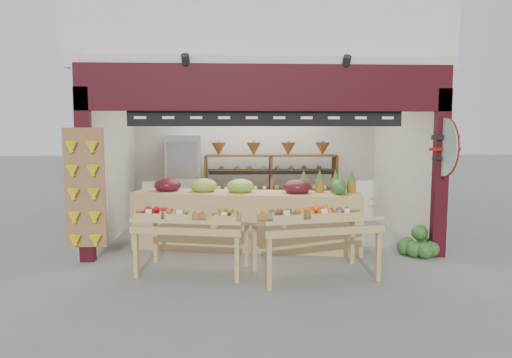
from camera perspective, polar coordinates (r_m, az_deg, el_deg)
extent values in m
plane|color=slate|center=(8.29, 0.72, -7.94)|extent=(60.00, 60.00, 0.00)
cube|color=silver|center=(10.34, -0.04, 3.25)|extent=(5.76, 0.18, 3.00)
cube|color=silver|center=(8.94, -17.67, 2.53)|extent=(0.18, 3.38, 3.00)
cube|color=silver|center=(9.25, 18.05, 2.63)|extent=(0.18, 3.38, 3.00)
cube|color=silver|center=(8.71, 0.50, 13.01)|extent=(5.76, 3.38, 0.12)
cube|color=silver|center=(9.99, 0.13, 18.74)|extent=(6.36, 4.60, 2.40)
cube|color=#33080E|center=(7.03, 1.29, 11.33)|extent=(5.70, 0.14, 0.70)
cube|color=#33080E|center=(7.37, -20.60, 0.38)|extent=(0.22, 0.14, 2.65)
cube|color=#33080E|center=(7.73, 22.06, 0.57)|extent=(0.22, 0.14, 2.65)
cube|color=black|center=(7.03, 1.26, 7.65)|extent=(4.20, 0.05, 0.26)
cylinder|color=white|center=(7.12, 2.04, 9.65)|extent=(0.34, 0.05, 0.34)
cube|color=#996C45|center=(7.29, -20.62, -1.06)|extent=(0.60, 0.04, 1.80)
cylinder|color=#A6D1B5|center=(7.62, 22.47, 3.69)|extent=(0.04, 0.90, 0.90)
cylinder|color=maroon|center=(7.60, 22.55, 3.68)|extent=(0.01, 0.92, 0.92)
cube|color=brown|center=(9.79, -6.26, -1.41)|extent=(0.05, 0.46, 1.48)
cube|color=brown|center=(9.81, 1.86, -1.36)|extent=(0.05, 0.46, 1.48)
cube|color=brown|center=(10.02, 9.80, -1.30)|extent=(0.05, 0.46, 1.48)
cube|color=brown|center=(9.87, 1.85, -3.76)|extent=(2.78, 0.46, 0.04)
cube|color=brown|center=(9.81, 1.86, -1.36)|extent=(2.78, 0.46, 0.04)
cube|color=brown|center=(9.76, 1.87, 1.06)|extent=(2.78, 0.46, 0.04)
cube|color=brown|center=(9.74, 1.87, 2.96)|extent=(2.78, 0.46, 0.04)
cone|color=brown|center=(9.71, -4.68, 3.76)|extent=(0.32, 0.32, 0.28)
cone|color=brown|center=(9.71, -0.31, 3.78)|extent=(0.32, 0.32, 0.28)
cone|color=brown|center=(9.77, 4.04, 3.78)|extent=(0.32, 0.32, 0.28)
cone|color=brown|center=(9.89, 8.32, 3.75)|extent=(0.32, 0.32, 0.28)
cube|color=silver|center=(9.97, -8.96, -0.08)|extent=(0.77, 0.77, 1.91)
cube|color=white|center=(8.93, -10.33, -5.93)|extent=(0.42, 0.34, 0.33)
cube|color=white|center=(8.87, -10.05, -4.01)|extent=(0.38, 0.32, 0.28)
cube|color=#165226|center=(8.72, -6.97, -6.35)|extent=(0.40, 0.32, 0.28)
cube|color=white|center=(9.11, -6.49, -5.88)|extent=(0.36, 0.30, 0.26)
cube|color=tan|center=(7.83, -1.18, -5.16)|extent=(3.92, 1.41, 0.96)
ellipsoid|color=#59141E|center=(8.06, -11.00, -0.77)|extent=(0.47, 0.43, 0.26)
ellipsoid|color=#8CB23F|center=(7.89, -6.57, -0.85)|extent=(0.47, 0.43, 0.26)
ellipsoid|color=#8CB23F|center=(7.76, -1.97, -0.92)|extent=(0.47, 0.43, 0.26)
ellipsoid|color=#59141E|center=(7.67, 5.15, -1.03)|extent=(0.47, 0.43, 0.26)
cylinder|color=olive|center=(7.82, 5.98, -0.82)|extent=(0.15, 0.15, 0.22)
cylinder|color=olive|center=(7.82, 7.94, -0.85)|extent=(0.15, 0.15, 0.22)
cylinder|color=olive|center=(7.83, 9.89, -0.88)|extent=(0.15, 0.15, 0.22)
cylinder|color=olive|center=(7.84, 11.84, -0.90)|extent=(0.15, 0.15, 0.22)
cube|color=tan|center=(6.52, -7.85, -5.39)|extent=(1.66, 1.14, 0.23)
cube|color=tan|center=(6.51, -14.76, -9.24)|extent=(0.07, 0.07, 0.62)
cube|color=tan|center=(6.10, -2.36, -10.07)|extent=(0.07, 0.07, 0.62)
cube|color=tan|center=(7.17, -12.40, -7.76)|extent=(0.07, 0.07, 0.62)
cube|color=tan|center=(6.80, -1.16, -8.37)|extent=(0.07, 0.07, 0.62)
cube|color=tan|center=(6.32, 7.32, -5.28)|extent=(1.77, 1.20, 0.24)
cube|color=tan|center=(5.83, 1.64, -10.59)|extent=(0.07, 0.07, 0.66)
cube|color=tan|center=(6.38, 15.01, -9.32)|extent=(0.07, 0.07, 0.66)
cube|color=tan|center=(6.57, -0.23, -8.67)|extent=(0.07, 0.07, 0.66)
cube|color=tan|center=(7.07, 11.88, -7.75)|extent=(0.07, 0.07, 0.66)
sphere|color=#174619|center=(7.75, 19.13, -8.28)|extent=(0.26, 0.26, 0.26)
sphere|color=#174619|center=(7.86, 21.05, -8.15)|extent=(0.26, 0.26, 0.26)
sphere|color=#174619|center=(8.00, 18.38, -7.80)|extent=(0.26, 0.26, 0.26)
sphere|color=#174619|center=(8.10, 20.24, -7.69)|extent=(0.26, 0.26, 0.26)
sphere|color=#174619|center=(7.87, 19.76, -6.32)|extent=(0.26, 0.26, 0.26)
sphere|color=#174619|center=(7.72, 20.37, -8.38)|extent=(0.26, 0.26, 0.26)
sphere|color=#174619|center=(7.84, 18.11, -8.07)|extent=(0.26, 0.26, 0.26)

